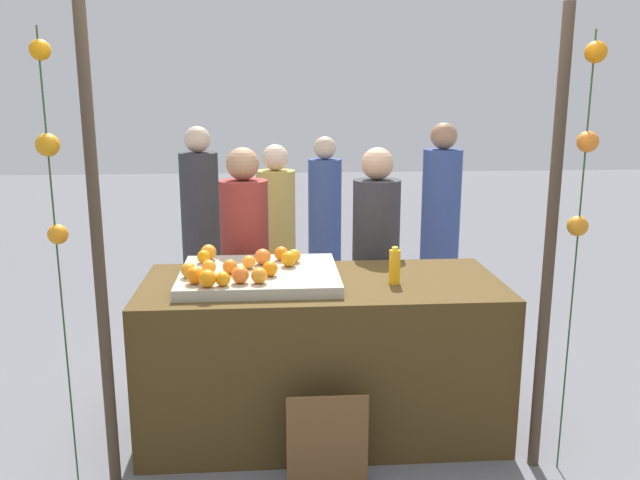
# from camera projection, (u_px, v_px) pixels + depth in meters

# --- Properties ---
(ground_plane) EXTENTS (24.00, 24.00, 0.00)m
(ground_plane) POSITION_uv_depth(u_px,v_px,m) (322.00, 426.00, 3.83)
(ground_plane) COLOR slate
(stall_counter) EXTENTS (1.99, 0.87, 0.88)m
(stall_counter) POSITION_uv_depth(u_px,v_px,m) (322.00, 355.00, 3.73)
(stall_counter) COLOR #4C3819
(stall_counter) RESTS_ON ground_plane
(orange_tray) EXTENTS (0.87, 0.72, 0.06)m
(orange_tray) POSITION_uv_depth(u_px,v_px,m) (259.00, 276.00, 3.64)
(orange_tray) COLOR #B2AD99
(orange_tray) RESTS_ON stall_counter
(orange_0) EXTENTS (0.08, 0.08, 0.08)m
(orange_0) POSITION_uv_depth(u_px,v_px,m) (223.00, 279.00, 3.33)
(orange_0) COLOR orange
(orange_0) RESTS_ON orange_tray
(orange_1) EXTENTS (0.08, 0.08, 0.08)m
(orange_1) POSITION_uv_depth(u_px,v_px,m) (204.00, 257.00, 3.77)
(orange_1) COLOR orange
(orange_1) RESTS_ON orange_tray
(orange_2) EXTENTS (0.08, 0.08, 0.08)m
(orange_2) POSITION_uv_depth(u_px,v_px,m) (230.00, 267.00, 3.55)
(orange_2) COLOR orange
(orange_2) RESTS_ON orange_tray
(orange_3) EXTENTS (0.08, 0.08, 0.08)m
(orange_3) POSITION_uv_depth(u_px,v_px,m) (259.00, 275.00, 3.38)
(orange_3) COLOR orange
(orange_3) RESTS_ON orange_tray
(orange_4) EXTENTS (0.08, 0.08, 0.08)m
(orange_4) POSITION_uv_depth(u_px,v_px,m) (189.00, 270.00, 3.48)
(orange_4) COLOR orange
(orange_4) RESTS_ON orange_tray
(orange_5) EXTENTS (0.08, 0.08, 0.08)m
(orange_5) POSITION_uv_depth(u_px,v_px,m) (209.00, 267.00, 3.55)
(orange_5) COLOR orange
(orange_5) RESTS_ON orange_tray
(orange_6) EXTENTS (0.08, 0.08, 0.08)m
(orange_6) POSITION_uv_depth(u_px,v_px,m) (270.00, 269.00, 3.51)
(orange_6) COLOR orange
(orange_6) RESTS_ON orange_tray
(orange_7) EXTENTS (0.08, 0.08, 0.08)m
(orange_7) POSITION_uv_depth(u_px,v_px,m) (294.00, 256.00, 3.79)
(orange_7) COLOR orange
(orange_7) RESTS_ON orange_tray
(orange_8) EXTENTS (0.09, 0.09, 0.09)m
(orange_8) POSITION_uv_depth(u_px,v_px,m) (263.00, 257.00, 3.74)
(orange_8) COLOR orange
(orange_8) RESTS_ON orange_tray
(orange_9) EXTENTS (0.09, 0.09, 0.09)m
(orange_9) POSITION_uv_depth(u_px,v_px,m) (240.00, 275.00, 3.38)
(orange_9) COLOR orange
(orange_9) RESTS_ON orange_tray
(orange_10) EXTENTS (0.07, 0.07, 0.07)m
(orange_10) POSITION_uv_depth(u_px,v_px,m) (249.00, 262.00, 3.66)
(orange_10) COLOR orange
(orange_10) RESTS_ON orange_tray
(orange_11) EXTENTS (0.09, 0.09, 0.09)m
(orange_11) POSITION_uv_depth(u_px,v_px,m) (289.00, 259.00, 3.70)
(orange_11) COLOR orange
(orange_11) RESTS_ON orange_tray
(orange_12) EXTENTS (0.08, 0.08, 0.08)m
(orange_12) POSITION_uv_depth(u_px,v_px,m) (281.00, 253.00, 3.84)
(orange_12) COLOR orange
(orange_12) RESTS_ON orange_tray
(orange_13) EXTENTS (0.09, 0.09, 0.09)m
(orange_13) POSITION_uv_depth(u_px,v_px,m) (209.00, 252.00, 3.85)
(orange_13) COLOR orange
(orange_13) RESTS_ON orange_tray
(orange_14) EXTENTS (0.09, 0.09, 0.09)m
(orange_14) POSITION_uv_depth(u_px,v_px,m) (207.00, 278.00, 3.31)
(orange_14) COLOR orange
(orange_14) RESTS_ON orange_tray
(orange_15) EXTENTS (0.09, 0.09, 0.09)m
(orange_15) POSITION_uv_depth(u_px,v_px,m) (195.00, 275.00, 3.37)
(orange_15) COLOR orange
(orange_15) RESTS_ON orange_tray
(juice_bottle) EXTENTS (0.06, 0.06, 0.21)m
(juice_bottle) POSITION_uv_depth(u_px,v_px,m) (395.00, 266.00, 3.57)
(juice_bottle) COLOR #FBA915
(juice_bottle) RESTS_ON stall_counter
(chalkboard_sign) EXTENTS (0.40, 0.03, 0.50)m
(chalkboard_sign) POSITION_uv_depth(u_px,v_px,m) (327.00, 443.00, 3.19)
(chalkboard_sign) COLOR brown
(chalkboard_sign) RESTS_ON ground_plane
(vendor_left) EXTENTS (0.31, 0.31, 1.56)m
(vendor_left) POSITION_uv_depth(u_px,v_px,m) (246.00, 274.00, 4.33)
(vendor_left) COLOR maroon
(vendor_left) RESTS_ON ground_plane
(vendor_right) EXTENTS (0.31, 0.31, 1.55)m
(vendor_right) POSITION_uv_depth(u_px,v_px,m) (375.00, 272.00, 4.39)
(vendor_right) COLOR #333338
(vendor_right) RESTS_ON ground_plane
(crowd_person_0) EXTENTS (0.30, 0.30, 1.51)m
(crowd_person_0) POSITION_uv_depth(u_px,v_px,m) (325.00, 225.00, 6.03)
(crowd_person_0) COLOR #384C8C
(crowd_person_0) RESTS_ON ground_plane
(crowd_person_1) EXTENTS (0.32, 0.32, 1.62)m
(crowd_person_1) POSITION_uv_depth(u_px,v_px,m) (201.00, 229.00, 5.61)
(crowd_person_1) COLOR #333338
(crowd_person_1) RESTS_ON ground_plane
(crowd_person_2) EXTENTS (0.33, 0.33, 1.65)m
(crowd_person_2) POSITION_uv_depth(u_px,v_px,m) (440.00, 226.00, 5.65)
(crowd_person_2) COLOR #384C8C
(crowd_person_2) RESTS_ON ground_plane
(crowd_person_3) EXTENTS (0.30, 0.30, 1.51)m
(crowd_person_3) POSITION_uv_depth(u_px,v_px,m) (277.00, 246.00, 5.22)
(crowd_person_3) COLOR tan
(crowd_person_3) RESTS_ON ground_plane
(canopy_post_left) EXTENTS (0.06, 0.06, 2.30)m
(canopy_post_left) POSITION_uv_depth(u_px,v_px,m) (99.00, 259.00, 3.03)
(canopy_post_left) COLOR #473828
(canopy_post_left) RESTS_ON ground_plane
(canopy_post_right) EXTENTS (0.06, 0.06, 2.30)m
(canopy_post_right) POSITION_uv_depth(u_px,v_px,m) (550.00, 251.00, 3.19)
(canopy_post_right) COLOR #473828
(canopy_post_right) RESTS_ON ground_plane
(garland_strand_left) EXTENTS (0.11, 0.10, 2.18)m
(garland_strand_left) POSITION_uv_depth(u_px,v_px,m) (49.00, 153.00, 2.87)
(garland_strand_left) COLOR #2D4C23
(garland_strand_left) RESTS_ON ground_plane
(garland_strand_right) EXTENTS (0.11, 0.11, 2.18)m
(garland_strand_right) POSITION_uv_depth(u_px,v_px,m) (586.00, 147.00, 3.04)
(garland_strand_right) COLOR #2D4C23
(garland_strand_right) RESTS_ON ground_plane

